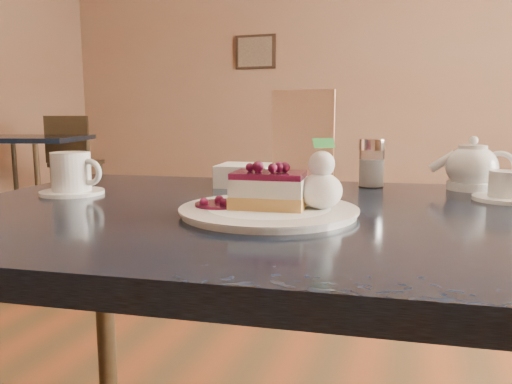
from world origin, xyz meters
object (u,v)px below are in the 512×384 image
(cheesecake_slice, at_px, (269,190))
(coffee_set, at_px, (72,175))
(dessert_plate, at_px, (269,211))
(main_table, at_px, (274,252))
(tea_set, at_px, (477,172))
(bg_table_far_left, at_px, (28,213))

(cheesecake_slice, height_order, coffee_set, coffee_set)
(coffee_set, bearing_deg, cheesecake_slice, -9.81)
(dessert_plate, bearing_deg, main_table, 95.45)
(main_table, bearing_deg, tea_set, 37.03)
(coffee_set, xyz_separation_m, bg_table_far_left, (-2.63, 2.66, -0.75))
(coffee_set, bearing_deg, dessert_plate, -9.81)
(dessert_plate, relative_size, bg_table_far_left, 0.16)
(coffee_set, distance_m, tea_set, 0.89)
(tea_set, bearing_deg, cheesecake_slice, -133.08)
(dessert_plate, distance_m, cheesecake_slice, 0.04)
(main_table, height_order, tea_set, tea_set)
(main_table, height_order, dessert_plate, dessert_plate)
(coffee_set, height_order, tea_set, tea_set)
(main_table, relative_size, tea_set, 5.16)
(coffee_set, xyz_separation_m, tea_set, (0.84, 0.31, 0.00))
(main_table, height_order, cheesecake_slice, cheesecake_slice)
(dessert_plate, xyz_separation_m, cheesecake_slice, (0.00, 0.00, 0.04))
(bg_table_far_left, bearing_deg, cheesecake_slice, -57.51)
(dessert_plate, xyz_separation_m, bg_table_far_left, (-3.10, 2.74, -0.72))
(dessert_plate, bearing_deg, tea_set, 46.92)
(main_table, xyz_separation_m, tea_set, (0.37, 0.34, 0.13))
(bg_table_far_left, bearing_deg, main_table, -57.01)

